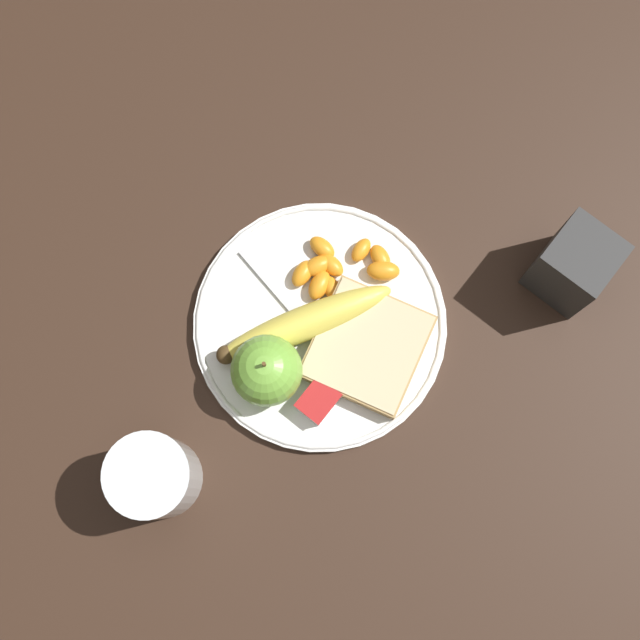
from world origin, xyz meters
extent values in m
plane|color=#332116|center=(0.00, 0.00, 0.00)|extent=(3.00, 3.00, 0.00)
cylinder|color=white|center=(0.00, 0.00, 0.01)|extent=(0.26, 0.26, 0.01)
torus|color=white|center=(0.00, 0.00, 0.01)|extent=(0.25, 0.25, 0.01)
cylinder|color=silver|center=(-0.22, 0.03, 0.05)|extent=(0.08, 0.08, 0.09)
cylinder|color=#F4A81E|center=(-0.22, 0.03, 0.04)|extent=(0.07, 0.07, 0.07)
sphere|color=#72B23D|center=(-0.07, 0.01, 0.05)|extent=(0.07, 0.07, 0.07)
cylinder|color=brown|center=(-0.07, 0.01, 0.09)|extent=(0.00, 0.00, 0.01)
ellipsoid|color=#E0CC4C|center=(-0.01, 0.01, 0.03)|extent=(0.18, 0.12, 0.03)
sphere|color=#473319|center=(-0.08, 0.05, 0.03)|extent=(0.02, 0.02, 0.02)
cube|color=#AB8751|center=(0.01, -0.05, 0.02)|extent=(0.13, 0.13, 0.02)
cube|color=beige|center=(0.01, -0.05, 0.02)|extent=(0.13, 0.12, 0.02)
cube|color=silver|center=(0.00, 0.05, 0.01)|extent=(0.04, 0.12, 0.00)
cube|color=silver|center=(-0.01, -0.04, 0.01)|extent=(0.04, 0.06, 0.00)
cube|color=silver|center=(-0.06, -0.05, 0.02)|extent=(0.04, 0.03, 0.02)
cube|color=#B21E1E|center=(-0.06, -0.05, 0.03)|extent=(0.04, 0.03, 0.00)
ellipsoid|color=orange|center=(0.04, 0.01, 0.02)|extent=(0.03, 0.03, 0.02)
ellipsoid|color=orange|center=(0.03, 0.02, 0.02)|extent=(0.04, 0.03, 0.02)
ellipsoid|color=orange|center=(0.09, 0.01, 0.02)|extent=(0.03, 0.02, 0.02)
ellipsoid|color=orange|center=(0.04, 0.04, 0.02)|extent=(0.04, 0.03, 0.02)
ellipsoid|color=orange|center=(0.03, 0.05, 0.02)|extent=(0.03, 0.02, 0.02)
ellipsoid|color=orange|center=(0.05, 0.03, 0.02)|extent=(0.02, 0.03, 0.02)
ellipsoid|color=orange|center=(0.09, -0.01, 0.02)|extent=(0.03, 0.03, 0.02)
ellipsoid|color=orange|center=(0.08, -0.02, 0.02)|extent=(0.04, 0.04, 0.02)
ellipsoid|color=orange|center=(0.06, 0.05, 0.02)|extent=(0.02, 0.03, 0.02)
cube|color=#2D2D2D|center=(0.20, -0.16, 0.05)|extent=(0.06, 0.06, 0.09)
camera|label=1|loc=(-0.14, -0.11, 0.89)|focal=50.00mm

